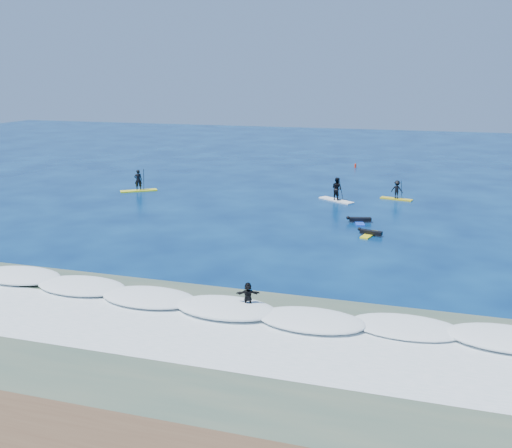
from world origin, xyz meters
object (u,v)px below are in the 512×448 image
(sup_paddler_right, at_px, (397,191))
(prone_paddler_near, at_px, (370,233))
(wave_surfer, at_px, (248,297))
(sup_paddler_center, at_px, (337,191))
(marker_buoy, at_px, (355,165))
(sup_paddler_left, at_px, (138,183))
(prone_paddler_far, at_px, (359,220))

(sup_paddler_right, height_order, prone_paddler_near, sup_paddler_right)
(wave_surfer, bearing_deg, prone_paddler_near, 55.19)
(sup_paddler_center, distance_m, wave_surfer, 24.59)
(wave_surfer, bearing_deg, marker_buoy, 71.33)
(sup_paddler_right, distance_m, marker_buoy, 17.13)
(prone_paddler_near, xyz_separation_m, marker_buoy, (-4.50, 28.26, 0.10))
(sup_paddler_left, height_order, marker_buoy, sup_paddler_left)
(sup_paddler_right, bearing_deg, prone_paddler_near, -82.18)
(sup_paddler_right, bearing_deg, prone_paddler_far, -91.02)
(wave_surfer, xyz_separation_m, marker_buoy, (-0.46, 42.82, -0.48))
(prone_paddler_near, relative_size, prone_paddler_far, 0.94)
(sup_paddler_left, distance_m, prone_paddler_near, 23.77)
(sup_paddler_left, bearing_deg, prone_paddler_far, -48.99)
(sup_paddler_center, distance_m, sup_paddler_right, 5.31)
(sup_paddler_left, height_order, prone_paddler_near, sup_paddler_left)
(sup_paddler_left, relative_size, wave_surfer, 1.77)
(marker_buoy, bearing_deg, sup_paddler_right, -71.04)
(prone_paddler_near, bearing_deg, prone_paddler_far, 33.61)
(prone_paddler_far, xyz_separation_m, wave_surfer, (-2.93, -17.80, 0.58))
(sup_paddler_right, relative_size, prone_paddler_far, 1.18)
(sup_paddler_left, relative_size, prone_paddler_far, 1.35)
(sup_paddler_center, relative_size, sup_paddler_right, 1.16)
(sup_paddler_right, relative_size, marker_buoy, 4.79)
(sup_paddler_right, xyz_separation_m, marker_buoy, (-5.56, 16.20, -0.49))
(prone_paddler_near, height_order, marker_buoy, marker_buoy)
(sup_paddler_center, height_order, sup_paddler_right, sup_paddler_center)
(wave_surfer, bearing_deg, sup_paddler_right, 59.86)
(sup_paddler_center, bearing_deg, sup_paddler_left, -142.84)
(marker_buoy, bearing_deg, wave_surfer, -89.39)
(prone_paddler_far, bearing_deg, prone_paddler_near, -175.81)
(sup_paddler_left, relative_size, sup_paddler_right, 1.15)
(sup_paddler_left, distance_m, sup_paddler_right, 23.33)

